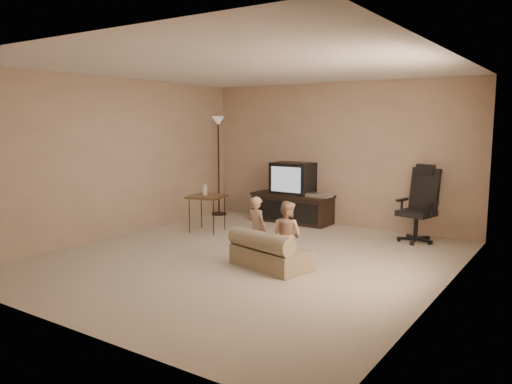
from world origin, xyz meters
The scene contains 9 objects.
floor centered at (0.00, 0.00, 0.00)m, with size 5.50×5.50×0.00m, color #C1B699.
room_shell centered at (0.00, 0.00, 1.52)m, with size 5.50×5.50×5.50m.
tv_stand centered at (-0.72, 2.49, 0.45)m, with size 1.53×0.57×1.09m.
office_chair centered at (1.62, 2.26, 0.42)m, with size 0.65×0.67×1.17m.
side_table centered at (-1.51, 1.01, 0.59)m, with size 0.66×0.66×0.82m.
floor_lamp centered at (-2.30, 2.33, 1.40)m, with size 0.30×0.30×1.92m.
child_sofa centered at (0.47, -0.21, 0.20)m, with size 1.09×0.77×0.48m.
toddler_left centered at (0.19, -0.04, 0.43)m, with size 0.31×0.23×0.86m, color tan.
toddler_right centered at (0.66, -0.08, 0.43)m, with size 0.41×0.23×0.85m, color tan.
Camera 1 is at (3.72, -5.32, 1.81)m, focal length 35.00 mm.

